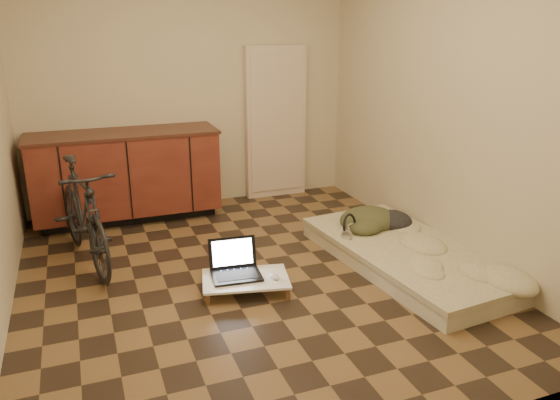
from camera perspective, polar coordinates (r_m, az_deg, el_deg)
name	(u,v)px	position (r m, az deg, el deg)	size (l,w,h in m)	color
room_shell	(246,114)	(4.05, -3.57, 8.91)	(3.50, 4.00, 2.60)	brown
cabinets	(126,175)	(5.73, -15.76, 2.52)	(1.84, 0.62, 0.91)	black
appliance_panel	(276,123)	(6.24, -0.47, 8.06)	(0.70, 0.10, 1.70)	beige
bicycle	(83,209)	(4.75, -19.94, -0.88)	(0.44, 1.50, 0.97)	black
futon	(408,256)	(4.71, 13.18, -5.68)	(1.12, 2.04, 0.17)	beige
clothing_pile	(376,213)	(5.06, 9.97, -1.31)	(0.57, 0.48, 0.23)	#3A3D24
headphones	(350,226)	(4.80, 7.31, -2.67)	(0.26, 0.24, 0.17)	black
lap_desk	(246,279)	(4.17, -3.62, -8.28)	(0.72, 0.54, 0.11)	brown
laptop	(235,268)	(4.21, -4.71, -7.08)	(0.40, 0.36, 0.25)	black
mouse	(274,276)	(4.14, -0.61, -7.99)	(0.06, 0.11, 0.04)	silver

